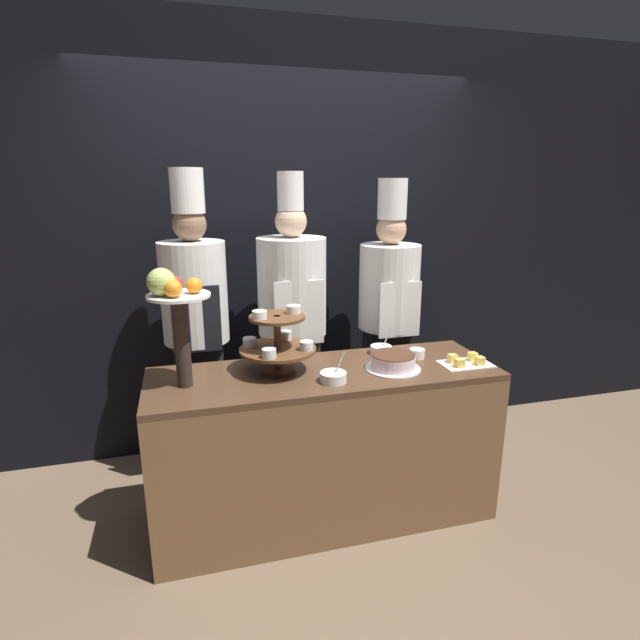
{
  "coord_description": "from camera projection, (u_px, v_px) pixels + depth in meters",
  "views": [
    {
      "loc": [
        -0.66,
        -2.05,
        1.81
      ],
      "look_at": [
        0.0,
        0.4,
        1.11
      ],
      "focal_mm": 28.0,
      "sensor_mm": 36.0,
      "label": 1
    }
  ],
  "objects": [
    {
      "name": "wall_back",
      "position": [
        286.0,
        246.0,
        3.37
      ],
      "size": [
        10.0,
        0.06,
        2.8
      ],
      "color": "black",
      "rests_on": "ground_plane"
    },
    {
      "name": "ground_plane",
      "position": [
        340.0,
        549.0,
        2.56
      ],
      "size": [
        14.0,
        14.0,
        0.0
      ],
      "primitive_type": "plane",
      "color": "brown"
    },
    {
      "name": "tiered_stand",
      "position": [
        278.0,
        341.0,
        2.56
      ],
      "size": [
        0.4,
        0.4,
        0.34
      ],
      "color": "brown",
      "rests_on": "buffet_counter"
    },
    {
      "name": "fruit_pedestal",
      "position": [
        175.0,
        306.0,
        2.3
      ],
      "size": [
        0.29,
        0.29,
        0.58
      ],
      "color": "#2D231E",
      "rests_on": "buffet_counter"
    },
    {
      "name": "chef_left",
      "position": [
        196.0,
        319.0,
        2.94
      ],
      "size": [
        0.38,
        0.38,
        1.89
      ],
      "color": "#28282D",
      "rests_on": "ground_plane"
    },
    {
      "name": "serving_bowl_far",
      "position": [
        381.0,
        350.0,
        2.86
      ],
      "size": [
        0.12,
        0.12,
        0.15
      ],
      "color": "white",
      "rests_on": "buffet_counter"
    },
    {
      "name": "chef_center_left",
      "position": [
        292.0,
        316.0,
        3.1
      ],
      "size": [
        0.42,
        0.42,
        1.88
      ],
      "color": "#38332D",
      "rests_on": "ground_plane"
    },
    {
      "name": "cake_square_tray",
      "position": [
        466.0,
        362.0,
        2.69
      ],
      "size": [
        0.27,
        0.17,
        0.05
      ],
      "color": "white",
      "rests_on": "buffet_counter"
    },
    {
      "name": "serving_bowl_near",
      "position": [
        333.0,
        377.0,
        2.46
      ],
      "size": [
        0.13,
        0.13,
        0.15
      ],
      "color": "white",
      "rests_on": "buffet_counter"
    },
    {
      "name": "chef_center_right",
      "position": [
        388.0,
        311.0,
        3.26
      ],
      "size": [
        0.39,
        0.39,
        1.84
      ],
      "color": "black",
      "rests_on": "ground_plane"
    },
    {
      "name": "buffet_counter",
      "position": [
        325.0,
        445.0,
        2.72
      ],
      "size": [
        1.82,
        0.6,
        0.86
      ],
      "color": "brown",
      "rests_on": "ground_plane"
    },
    {
      "name": "cup_white",
      "position": [
        417.0,
        353.0,
        2.79
      ],
      "size": [
        0.08,
        0.08,
        0.05
      ],
      "color": "white",
      "rests_on": "buffet_counter"
    },
    {
      "name": "cake_round",
      "position": [
        393.0,
        362.0,
        2.62
      ],
      "size": [
        0.29,
        0.29,
        0.08
      ],
      "color": "white",
      "rests_on": "buffet_counter"
    }
  ]
}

